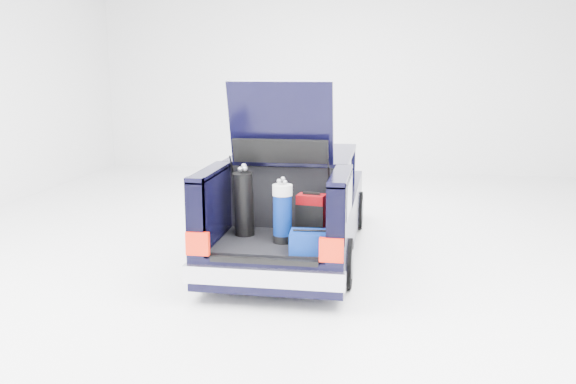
% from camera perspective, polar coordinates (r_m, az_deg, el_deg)
% --- Properties ---
extents(ground, '(14.00, 14.00, 0.00)m').
position_cam_1_polar(ground, '(8.86, 0.53, -5.61)').
color(ground, white).
rests_on(ground, ground).
extents(car, '(1.87, 4.65, 2.47)m').
position_cam_1_polar(car, '(8.79, 0.64, -1.22)').
color(car, black).
rests_on(car, ground).
extents(red_suitcase, '(0.36, 0.26, 0.55)m').
position_cam_1_polar(red_suitcase, '(7.39, 2.19, -2.24)').
color(red_suitcase, '#700307').
rests_on(red_suitcase, car).
extents(black_golf_bag, '(0.31, 0.34, 0.88)m').
position_cam_1_polar(black_golf_bag, '(7.43, -4.17, -1.10)').
color(black_golf_bag, black).
rests_on(black_golf_bag, car).
extents(blue_golf_bag, '(0.28, 0.28, 0.78)m').
position_cam_1_polar(blue_golf_bag, '(7.12, -0.52, -1.98)').
color(blue_golf_bag, black).
rests_on(blue_golf_bag, car).
extents(blue_duffel, '(0.52, 0.36, 0.26)m').
position_cam_1_polar(blue_duffel, '(6.80, 2.28, -4.68)').
color(blue_duffel, navy).
rests_on(blue_duffel, car).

